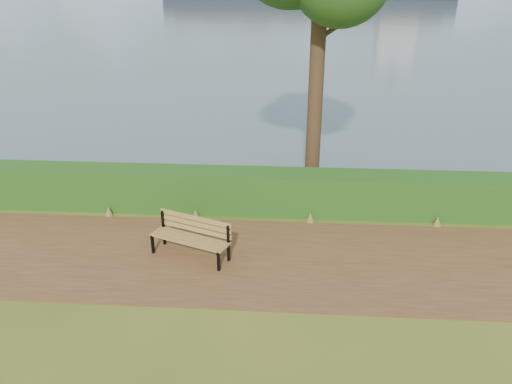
{
  "coord_description": "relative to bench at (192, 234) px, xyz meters",
  "views": [
    {
      "loc": [
        1.06,
        -8.39,
        5.33
      ],
      "look_at": [
        0.39,
        1.2,
        1.1
      ],
      "focal_mm": 35.0,
      "sensor_mm": 36.0,
      "label": 1
    }
  ],
  "objects": [
    {
      "name": "ground",
      "position": [
        0.86,
        -0.38,
        -0.48
      ],
      "size": [
        140.0,
        140.0,
        0.0
      ],
      "primitive_type": "plane",
      "color": "#445819",
      "rests_on": "ground"
    },
    {
      "name": "path",
      "position": [
        0.86,
        -0.08,
        -0.48
      ],
      "size": [
        40.0,
        3.4,
        0.01
      ],
      "primitive_type": "cube",
      "color": "brown",
      "rests_on": "ground"
    },
    {
      "name": "hedge",
      "position": [
        0.86,
        2.22,
        0.02
      ],
      "size": [
        32.0,
        0.85,
        1.0
      ],
      "primitive_type": "cube",
      "color": "#1C4F16",
      "rests_on": "ground"
    },
    {
      "name": "bench",
      "position": [
        0.0,
        0.0,
        0.0
      ],
      "size": [
        1.72,
        1.06,
        0.84
      ],
      "rotation": [
        0.0,
        0.0,
        -0.38
      ],
      "color": "black",
      "rests_on": "ground"
    }
  ]
}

